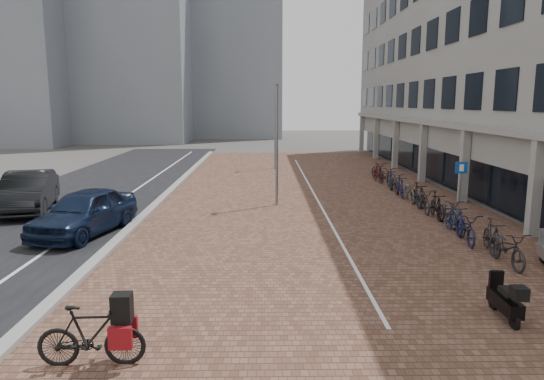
{
  "coord_description": "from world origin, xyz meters",
  "views": [
    {
      "loc": [
        -0.3,
        -12.33,
        4.52
      ],
      "look_at": [
        0.0,
        6.0,
        1.3
      ],
      "focal_mm": 32.97,
      "sensor_mm": 36.0,
      "label": 1
    }
  ],
  "objects": [
    {
      "name": "plaza_brick",
      "position": [
        2.0,
        12.0,
        0.01
      ],
      "size": [
        14.5,
        42.0,
        0.04
      ],
      "primitive_type": "cube",
      "color": "brown",
      "rests_on": "ground"
    },
    {
      "name": "curb",
      "position": [
        -5.1,
        12.0,
        0.07
      ],
      "size": [
        0.35,
        42.0,
        0.14
      ],
      "primitive_type": "cube",
      "color": "gray",
      "rests_on": "ground"
    },
    {
      "name": "car_dark",
      "position": [
        -10.19,
        8.41,
        0.83
      ],
      "size": [
        2.95,
        5.34,
        1.67
      ],
      "primitive_type": "imported",
      "rotation": [
        0.0,
        0.0,
        0.25
      ],
      "color": "black",
      "rests_on": "ground"
    },
    {
      "name": "bike_row",
      "position": [
        6.41,
        9.05,
        0.52
      ],
      "size": [
        1.16,
        18.11,
        1.05
      ],
      "color": "black",
      "rests_on": "ground"
    },
    {
      "name": "hero_bike",
      "position": [
        -3.29,
        -4.26,
        0.58
      ],
      "size": [
        1.87,
        0.59,
        1.31
      ],
      "rotation": [
        0.0,
        0.0,
        1.61
      ],
      "color": "black",
      "rests_on": "ground"
    },
    {
      "name": "lamp_far",
      "position": [
        0.47,
        21.8,
        2.58
      ],
      "size": [
        0.12,
        0.12,
        5.15
      ],
      "primitive_type": "cylinder",
      "color": "slate",
      "rests_on": "ground"
    },
    {
      "name": "parking_line",
      "position": [
        2.2,
        12.0,
        0.04
      ],
      "size": [
        0.1,
        30.0,
        0.0
      ],
      "primitive_type": "cube",
      "color": "white",
      "rests_on": "plaza_brick"
    },
    {
      "name": "ground",
      "position": [
        0.0,
        0.0,
        0.0
      ],
      "size": [
        140.0,
        140.0,
        0.0
      ],
      "primitive_type": "plane",
      "color": "#474442",
      "rests_on": "ground"
    },
    {
      "name": "scooter_mid",
      "position": [
        4.75,
        -2.52,
        0.47
      ],
      "size": [
        0.46,
        1.37,
        0.94
      ],
      "primitive_type": null,
      "rotation": [
        0.0,
        0.0,
        -0.02
      ],
      "color": "black",
      "rests_on": "ground"
    },
    {
      "name": "street_asphalt",
      "position": [
        -9.0,
        12.0,
        0.01
      ],
      "size": [
        8.0,
        50.0,
        0.03
      ],
      "primitive_type": "cube",
      "color": "black",
      "rests_on": "ground"
    },
    {
      "name": "car_navy",
      "position": [
        -6.5,
        4.59,
        0.8
      ],
      "size": [
        2.99,
        4.99,
        1.59
      ],
      "primitive_type": "imported",
      "rotation": [
        0.0,
        0.0,
        -0.25
      ],
      "color": "black",
      "rests_on": "ground"
    },
    {
      "name": "office_building",
      "position": [
        12.97,
        16.0,
        8.44
      ],
      "size": [
        8.4,
        40.0,
        15.0
      ],
      "color": "#979792",
      "rests_on": "ground"
    },
    {
      "name": "lane_line",
      "position": [
        -7.0,
        12.0,
        0.02
      ],
      "size": [
        0.12,
        44.0,
        0.0
      ],
      "primitive_type": "cube",
      "color": "white",
      "rests_on": "street_asphalt"
    },
    {
      "name": "bg_towers",
      "position": [
        -14.34,
        48.94,
        13.96
      ],
      "size": [
        33.0,
        23.0,
        32.0
      ],
      "color": "gray",
      "rests_on": "ground"
    },
    {
      "name": "parking_sign",
      "position": [
        7.5,
        7.1,
        1.46
      ],
      "size": [
        0.46,
        0.11,
        2.22
      ],
      "rotation": [
        0.0,
        0.0,
        -0.11
      ],
      "color": "slate",
      "rests_on": "ground"
    },
    {
      "name": "lamp_near",
      "position": [
        0.26,
        9.38,
        2.67
      ],
      "size": [
        0.12,
        0.12,
        5.34
      ],
      "primitive_type": "cylinder",
      "color": "slate",
      "rests_on": "ground"
    }
  ]
}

